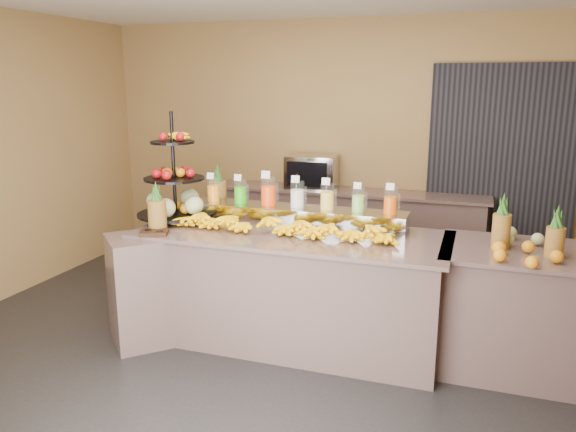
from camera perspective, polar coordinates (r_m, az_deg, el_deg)
The scene contains 20 objects.
ground at distance 4.57m, azimuth -0.91°, elevation -14.01°, with size 6.00×6.00×0.00m, color black.
room_envelope at distance 4.76m, azimuth 4.44°, elevation 10.63°, with size 6.04×5.02×2.82m.
buffet_counter at distance 4.64m, azimuth -1.18°, elevation -7.28°, with size 2.75×1.25×0.93m.
right_counter at distance 4.53m, azimuth 21.87°, elevation -8.78°, with size 1.08×0.88×0.93m.
back_ledge at distance 6.43m, azimuth 5.90°, elevation -1.41°, with size 3.10×0.55×0.93m.
pitcher_tray at distance 4.75m, azimuth 0.95°, elevation 0.03°, with size 1.85×0.30×0.15m, color gray.
juice_pitcher_orange_a at distance 5.00m, azimuth -7.58°, elevation 2.55°, with size 0.11×0.12×0.27m.
juice_pitcher_green at distance 4.89m, azimuth -4.85°, elevation 2.38°, with size 0.11×0.12×0.27m.
juice_pitcher_orange_b at distance 4.79m, azimuth -2.01°, elevation 2.37°, with size 0.13×0.13×0.32m.
juice_pitcher_milk at distance 4.71m, azimuth 0.95°, elevation 2.06°, with size 0.12×0.12×0.29m.
juice_pitcher_lemon at distance 4.64m, azimuth 4.01°, elevation 1.83°, with size 0.12×0.12×0.28m.
juice_pitcher_lime at distance 4.58m, azimuth 7.15°, elevation 1.52°, with size 0.11×0.11×0.26m.
juice_pitcher_orange_c at distance 4.54m, azimuth 10.37°, elevation 1.32°, with size 0.11×0.12×0.27m.
banana_heap at distance 4.47m, azimuth -0.54°, elevation -0.82°, with size 1.98×0.18×0.16m.
fruit_stand at distance 4.96m, azimuth -10.96°, elevation 2.28°, with size 0.75×0.75×0.94m.
condiment_caddy at distance 4.56m, azimuth -13.45°, elevation -1.66°, with size 0.21×0.16×0.03m, color black.
pineapple_left_a at distance 4.65m, azimuth -13.16°, elevation 0.38°, with size 0.15×0.15×0.41m.
pineapple_left_b at distance 5.20m, azimuth -7.12°, elevation 2.21°, with size 0.16×0.16×0.45m.
right_fruit_pile at distance 4.21m, azimuth 22.89°, elevation -2.73°, with size 0.48×0.46×0.25m.
oven_warmer at distance 6.40m, azimuth 2.44°, elevation 4.52°, with size 0.56×0.39×0.37m, color gray.
Camera 1 is at (1.38, -3.81, 2.10)m, focal length 35.00 mm.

